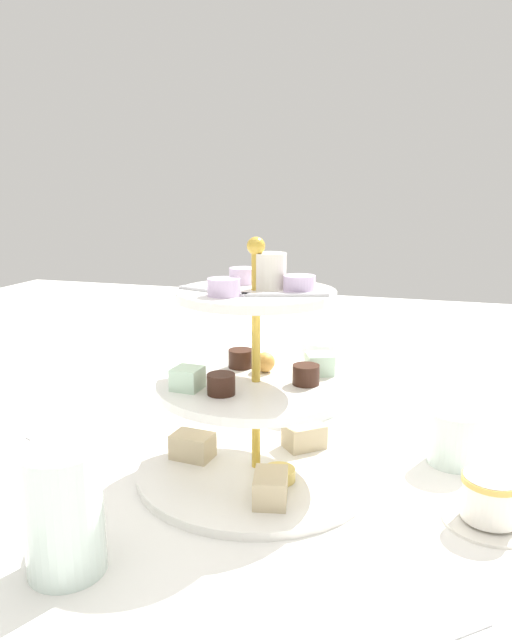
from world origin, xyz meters
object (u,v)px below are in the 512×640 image
at_px(teacup_with_saucer, 491,501).
at_px(butter_knife_left, 85,420).
at_px(water_glass_tall_right, 64,511).
at_px(water_glass_short_left, 455,438).
at_px(water_glass_mid_back, 320,377).
at_px(tiered_serving_stand, 257,403).

relative_size(teacup_with_saucer, butter_knife_left, 0.53).
height_order(water_glass_tall_right, water_glass_short_left, water_glass_tall_right).
bearing_deg(water_glass_mid_back, butter_knife_left, -156.76).
height_order(tiered_serving_stand, water_glass_tall_right, tiered_serving_stand).
bearing_deg(water_glass_mid_back, water_glass_short_left, -31.81).
bearing_deg(water_glass_mid_back, water_glass_tall_right, -107.71).
bearing_deg(butter_knife_left, water_glass_tall_right, 57.29).
relative_size(water_glass_tall_right, water_glass_mid_back, 1.03).
distance_m(tiered_serving_stand, water_glass_short_left, 0.25).
height_order(teacup_with_saucer, water_glass_mid_back, water_glass_mid_back).
distance_m(tiered_serving_stand, water_glass_tall_right, 0.25).
xyz_separation_m(water_glass_short_left, teacup_with_saucer, (0.03, -0.13, -0.01)).
xyz_separation_m(butter_knife_left, water_glass_mid_back, (0.31, 0.13, 0.05)).
bearing_deg(butter_knife_left, tiered_serving_stand, 100.93).
bearing_deg(water_glass_mid_back, teacup_with_saucer, -48.30).
bearing_deg(tiered_serving_stand, teacup_with_saucer, -7.05).
bearing_deg(teacup_with_saucer, water_glass_short_left, 103.55).
relative_size(water_glass_short_left, teacup_with_saucer, 0.73).
distance_m(water_glass_short_left, water_glass_mid_back, 0.22).
bearing_deg(tiered_serving_stand, water_glass_mid_back, 81.50).
distance_m(water_glass_tall_right, butter_knife_left, 0.35).
xyz_separation_m(water_glass_tall_right, butter_knife_left, (-0.18, 0.30, -0.05)).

